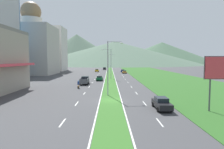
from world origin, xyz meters
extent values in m
plane|color=#424244|center=(0.00, 0.00, 0.00)|extent=(600.00, 600.00, 0.00)
cube|color=#387028|center=(0.00, 60.00, 0.03)|extent=(3.20, 240.00, 0.06)
cube|color=#2D6023|center=(20.60, 60.00, 0.03)|extent=(24.00, 240.00, 0.06)
cube|color=silver|center=(-5.10, -11.05, 0.01)|extent=(0.16, 2.80, 0.01)
cube|color=silver|center=(-5.10, -2.11, 0.01)|extent=(0.16, 2.80, 0.01)
cube|color=silver|center=(-5.10, 6.84, 0.01)|extent=(0.16, 2.80, 0.01)
cube|color=silver|center=(-5.10, 15.79, 0.01)|extent=(0.16, 2.80, 0.01)
cube|color=silver|center=(-5.10, 24.74, 0.01)|extent=(0.16, 2.80, 0.01)
cube|color=silver|center=(-5.10, 33.68, 0.01)|extent=(0.16, 2.80, 0.01)
cube|color=silver|center=(-5.10, 42.63, 0.01)|extent=(0.16, 2.80, 0.01)
cube|color=silver|center=(-5.10, 51.58, 0.01)|extent=(0.16, 2.80, 0.01)
cube|color=silver|center=(-5.10, 60.52, 0.01)|extent=(0.16, 2.80, 0.01)
cube|color=silver|center=(5.10, -11.05, 0.01)|extent=(0.16, 2.80, 0.01)
cube|color=silver|center=(5.10, -2.11, 0.01)|extent=(0.16, 2.80, 0.01)
cube|color=silver|center=(5.10, 6.84, 0.01)|extent=(0.16, 2.80, 0.01)
cube|color=silver|center=(5.10, 15.79, 0.01)|extent=(0.16, 2.80, 0.01)
cube|color=silver|center=(5.10, 24.74, 0.01)|extent=(0.16, 2.80, 0.01)
cube|color=silver|center=(5.10, 33.68, 0.01)|extent=(0.16, 2.80, 0.01)
cube|color=silver|center=(5.10, 42.63, 0.01)|extent=(0.16, 2.80, 0.01)
cube|color=silver|center=(5.10, 51.58, 0.01)|extent=(0.16, 2.80, 0.01)
cube|color=silver|center=(5.10, 60.52, 0.01)|extent=(0.16, 2.80, 0.01)
cube|color=silver|center=(-1.75, 60.00, 0.01)|extent=(0.16, 240.00, 0.01)
cube|color=silver|center=(1.75, 60.00, 0.01)|extent=(0.16, 240.00, 0.01)
cube|color=#D83847|center=(-19.27, 4.04, 5.52)|extent=(2.82, 22.61, 0.63)
cube|color=#B7B2A8|center=(-34.46, 56.57, 10.63)|extent=(19.38, 19.38, 21.26)
cylinder|color=beige|center=(-34.46, 56.57, 22.99)|extent=(9.10, 9.10, 3.47)
sphere|color=olive|center=(-34.46, 56.57, 27.33)|extent=(8.66, 8.66, 8.66)
cube|color=silver|center=(-34.32, 84.64, 12.52)|extent=(15.78, 15.78, 25.04)
cone|color=#516B56|center=(-48.74, 262.93, 21.85)|extent=(139.01, 139.01, 43.71)
cone|color=#516B56|center=(7.58, 240.95, 15.72)|extent=(227.62, 227.62, 31.44)
cone|color=#47664C|center=(81.14, 275.03, 16.63)|extent=(165.43, 165.43, 33.26)
cylinder|color=#99999E|center=(-0.49, 4.44, 4.96)|extent=(0.18, 0.18, 9.93)
cylinder|color=#99999E|center=(0.76, 4.55, 9.78)|extent=(2.49, 0.34, 0.10)
ellipsoid|color=silver|center=(2.00, 4.67, 9.58)|extent=(0.56, 0.28, 0.20)
cylinder|color=#99999E|center=(0.30, 34.92, 5.08)|extent=(0.18, 0.18, 10.15)
cylinder|color=#99999E|center=(-1.12, 34.97, 10.00)|extent=(2.85, 0.20, 0.10)
ellipsoid|color=silver|center=(-2.54, 35.02, 9.80)|extent=(0.56, 0.28, 0.20)
cylinder|color=#99999E|center=(-0.81, 65.41, 4.54)|extent=(0.18, 0.18, 9.07)
cylinder|color=#99999E|center=(0.77, 65.55, 8.92)|extent=(3.18, 0.39, 0.10)
ellipsoid|color=silver|center=(2.36, 65.70, 8.72)|extent=(0.56, 0.28, 0.20)
cylinder|color=#4C4C51|center=(12.49, -6.80, 2.11)|extent=(0.20, 0.20, 4.21)
cube|color=#4C4C51|center=(14.19, -6.78, 5.57)|extent=(5.05, 0.08, 2.92)
cube|color=navy|center=(6.70, 71.00, 0.63)|extent=(1.84, 4.65, 0.62)
cube|color=black|center=(6.70, 71.18, 1.17)|extent=(1.58, 2.04, 0.47)
cylinder|color=black|center=(7.58, 69.56, 0.32)|extent=(0.22, 0.64, 0.64)
cylinder|color=black|center=(5.81, 69.56, 0.32)|extent=(0.22, 0.64, 0.64)
cylinder|color=black|center=(7.58, 72.44, 0.32)|extent=(0.22, 0.64, 0.64)
cylinder|color=black|center=(5.81, 72.44, 0.32)|extent=(0.22, 0.64, 0.64)
cube|color=#0C5128|center=(-3.36, 30.34, 0.66)|extent=(1.83, 4.55, 0.69)
cube|color=black|center=(-3.36, 30.16, 1.24)|extent=(1.58, 2.00, 0.46)
cylinder|color=black|center=(-4.24, 31.75, 0.32)|extent=(0.22, 0.64, 0.64)
cylinder|color=black|center=(-2.48, 31.75, 0.32)|extent=(0.22, 0.64, 0.64)
cylinder|color=black|center=(-4.24, 28.93, 0.32)|extent=(0.22, 0.64, 0.64)
cylinder|color=black|center=(-2.48, 28.93, 0.32)|extent=(0.22, 0.64, 0.64)
cube|color=#C6842D|center=(6.86, 61.76, 0.63)|extent=(1.86, 4.21, 0.62)
cube|color=black|center=(6.86, 61.93, 1.16)|extent=(1.60, 1.85, 0.44)
cylinder|color=black|center=(7.75, 60.45, 0.32)|extent=(0.22, 0.64, 0.64)
cylinder|color=black|center=(5.96, 60.45, 0.32)|extent=(0.22, 0.64, 0.64)
cylinder|color=black|center=(7.75, 63.07, 0.32)|extent=(0.22, 0.64, 0.64)
cylinder|color=black|center=(5.96, 63.07, 0.32)|extent=(0.22, 0.64, 0.64)
cube|color=yellow|center=(-6.98, 73.80, 0.67)|extent=(1.73, 4.01, 0.69)
cube|color=black|center=(-6.98, 73.64, 1.24)|extent=(1.49, 1.76, 0.46)
cylinder|color=black|center=(-7.81, 75.04, 0.32)|extent=(0.22, 0.64, 0.64)
cylinder|color=black|center=(-6.15, 75.04, 0.32)|extent=(0.22, 0.64, 0.64)
cylinder|color=black|center=(-7.81, 72.55, 0.32)|extent=(0.22, 0.64, 0.64)
cylinder|color=black|center=(-6.15, 72.55, 0.32)|extent=(0.22, 0.64, 0.64)
cube|color=black|center=(6.76, -5.58, 0.68)|extent=(1.75, 4.66, 0.73)
cube|color=black|center=(6.76, -5.40, 1.31)|extent=(1.50, 2.05, 0.52)
cylinder|color=black|center=(7.59, -7.03, 0.32)|extent=(0.22, 0.64, 0.64)
cylinder|color=black|center=(5.92, -7.03, 0.32)|extent=(0.22, 0.64, 0.64)
cylinder|color=black|center=(7.59, -4.14, 0.32)|extent=(0.22, 0.64, 0.64)
cylinder|color=black|center=(5.92, -4.14, 0.32)|extent=(0.22, 0.64, 0.64)
cube|color=black|center=(-3.45, 94.66, 0.70)|extent=(1.88, 4.71, 0.76)
cube|color=black|center=(-3.45, 94.47, 1.34)|extent=(1.62, 2.07, 0.52)
cylinder|color=black|center=(-4.35, 96.12, 0.32)|extent=(0.22, 0.64, 0.64)
cylinder|color=black|center=(-2.55, 96.12, 0.32)|extent=(0.22, 0.64, 0.64)
cylinder|color=black|center=(-4.35, 93.20, 0.32)|extent=(0.22, 0.64, 0.64)
cylinder|color=black|center=(-2.55, 93.20, 0.32)|extent=(0.22, 0.64, 0.64)
cube|color=#515459|center=(-6.87, 20.94, 0.80)|extent=(2.00, 5.40, 0.80)
cube|color=black|center=(-6.87, 22.54, 1.60)|extent=(1.84, 2.00, 0.80)
cube|color=#515459|center=(-7.81, 19.84, 1.42)|extent=(0.10, 3.20, 0.44)
cube|color=#515459|center=(-5.93, 19.84, 1.42)|extent=(0.10, 3.20, 0.44)
cube|color=#515459|center=(-6.87, 18.29, 1.42)|extent=(1.84, 0.10, 0.44)
cylinder|color=black|center=(-7.83, 22.56, 0.40)|extent=(0.26, 0.80, 0.80)
cylinder|color=black|center=(-5.91, 22.56, 0.40)|extent=(0.26, 0.80, 0.80)
cylinder|color=black|center=(-7.83, 19.32, 0.40)|extent=(0.26, 0.80, 0.80)
cylinder|color=black|center=(-5.91, 19.32, 0.40)|extent=(0.26, 0.80, 0.80)
cylinder|color=black|center=(-7.35, 14.41, 0.30)|extent=(0.10, 0.60, 0.60)
cylinder|color=black|center=(-7.35, 13.01, 0.30)|extent=(0.12, 0.60, 0.60)
cube|color=#C6842D|center=(-7.35, 13.71, 0.47)|extent=(0.20, 1.12, 0.25)
ellipsoid|color=#C6842D|center=(-7.35, 13.91, 0.83)|extent=(0.24, 0.44, 0.24)
cube|color=navy|center=(-7.35, 13.61, 1.20)|extent=(0.36, 0.28, 0.70)
sphere|color=blue|center=(-7.35, 13.66, 1.67)|extent=(0.26, 0.26, 0.26)
camera|label=1|loc=(-0.16, -31.19, 6.61)|focal=31.52mm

